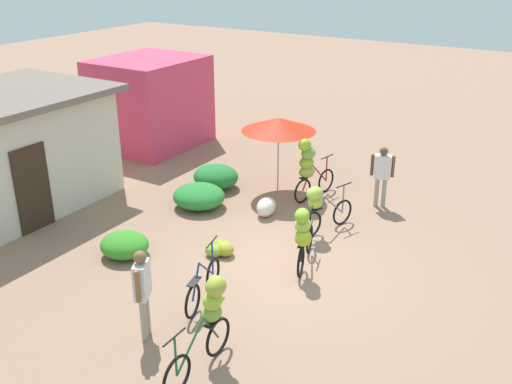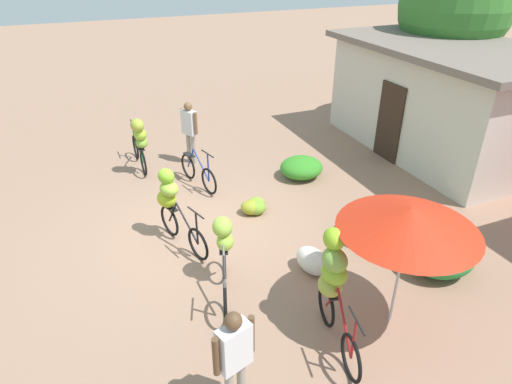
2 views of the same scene
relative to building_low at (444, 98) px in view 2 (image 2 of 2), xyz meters
name	(u,v)px [view 2 (image 2 of 2)]	position (x,y,z in m)	size (l,w,h in m)	color
ground_plane	(192,234)	(1.50, -7.43, -1.44)	(60.00, 60.00, 0.00)	#97735C
building_low	(444,98)	(0.00, 0.00, 0.00)	(6.18, 3.85, 2.84)	beige
tree_behind_building	(455,7)	(-1.56, 1.34, 2.02)	(3.16, 3.16, 5.07)	brown
hedge_bush_front_left	(301,167)	(0.12, -4.28, -1.19)	(0.97, 1.05, 0.50)	#368B27
hedge_bush_front_right	(377,223)	(2.94, -4.11, -1.15)	(1.25, 1.32, 0.58)	#2A8234
hedge_bush_mid	(439,254)	(4.21, -3.74, -1.12)	(1.12, 1.25, 0.63)	#277D37
market_umbrella	(410,219)	(4.89, -5.26, 0.40)	(1.94, 1.94, 2.01)	beige
bicycle_leftmost	(139,140)	(-1.70, -7.81, -0.59)	(1.70, 0.42, 1.44)	black
bicycle_near_pile	(198,172)	(-0.41, -6.73, -1.09)	(1.56, 0.44, 1.02)	black
bicycle_center_loaded	(172,201)	(1.51, -7.77, -0.60)	(1.58, 0.66, 1.45)	black
bicycle_by_shop	(224,250)	(3.17, -7.32, -0.71)	(1.58, 0.63, 1.21)	black
bicycle_rightmost	(334,280)	(4.73, -6.24, -0.46)	(1.59, 0.50, 1.69)	black
banana_pile_on_ground	(254,206)	(1.21, -5.98, -1.29)	(0.59, 0.65, 0.30)	#7BA82F
produce_sack	(313,261)	(3.41, -5.79, -1.22)	(0.70, 0.44, 0.44)	silver
person_vendor	(234,354)	(5.36, -7.94, -0.49)	(0.31, 0.56, 1.56)	gray
person_bystander	(189,126)	(-1.75, -6.53, -0.45)	(0.53, 0.36, 1.62)	gray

